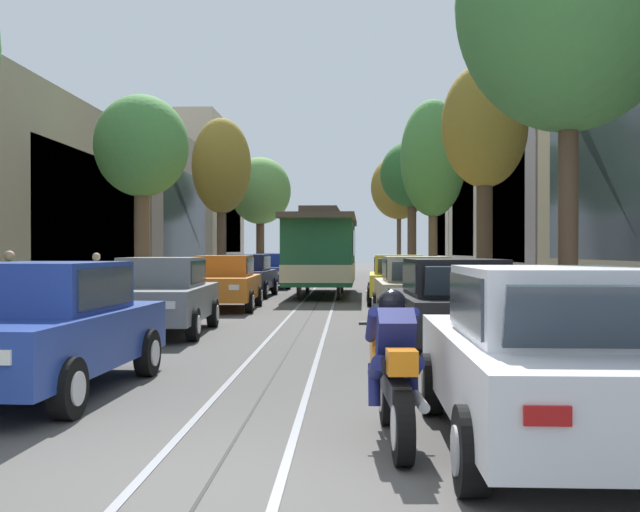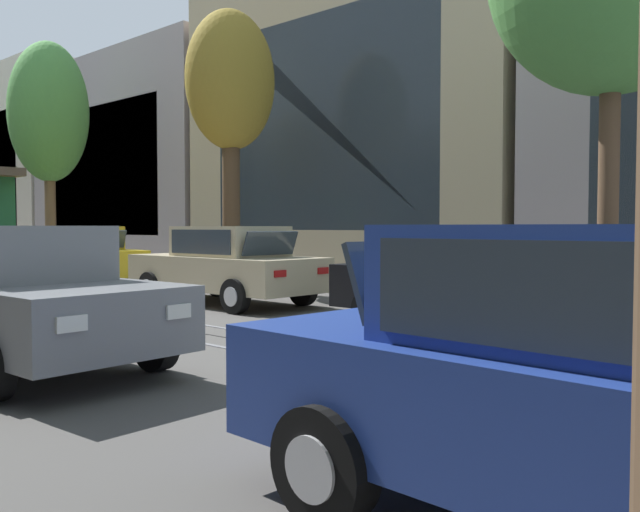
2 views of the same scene
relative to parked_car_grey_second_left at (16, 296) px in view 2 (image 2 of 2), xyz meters
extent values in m
cube|color=tan|center=(13.33, 5.29, 4.13)|extent=(5.79, 11.38, 9.86)
cube|color=#2D3842|center=(10.46, 5.29, 3.64)|extent=(0.04, 8.18, 5.92)
cube|color=gray|center=(12.47, 16.98, 3.42)|extent=(4.06, 11.38, 8.44)
cube|color=#2D3842|center=(10.46, 16.98, 3.00)|extent=(0.04, 8.18, 5.06)
cube|color=beige|center=(12.75, 28.66, 3.98)|extent=(4.63, 11.38, 9.56)
cube|color=#233D93|center=(0.21, -6.48, 0.48)|extent=(1.55, 2.12, 0.60)
cube|color=#2D3842|center=(0.26, -5.30, 0.46)|extent=(1.30, 0.24, 0.45)
cube|color=#2D3842|center=(-0.53, -6.46, 0.48)|extent=(0.10, 1.81, 0.47)
cube|color=#B21414|center=(0.84, -4.50, -0.05)|extent=(0.28, 0.05, 0.12)
cube|color=#B21414|center=(-0.27, -4.45, -0.05)|extent=(0.28, 0.05, 0.12)
cylinder|color=black|center=(1.14, -5.33, -0.48)|extent=(0.22, 0.65, 0.64)
cylinder|color=silver|center=(1.25, -5.34, -0.48)|extent=(0.03, 0.35, 0.35)
cylinder|color=black|center=(-0.62, -5.27, -0.48)|extent=(0.22, 0.65, 0.64)
cylinder|color=silver|center=(-0.73, -5.27, -0.48)|extent=(0.03, 0.35, 0.35)
cube|color=slate|center=(0.00, -0.04, -0.15)|extent=(1.97, 4.37, 0.66)
cube|color=slate|center=(0.00, 0.11, 0.48)|extent=(1.56, 2.12, 0.60)
cube|color=#2D3842|center=(0.03, -0.73, 0.46)|extent=(1.34, 0.28, 0.47)
cube|color=#2D3842|center=(0.74, 0.14, 0.48)|extent=(0.10, 1.81, 0.47)
cube|color=white|center=(0.65, -2.18, -0.05)|extent=(0.28, 0.05, 0.14)
cube|color=white|center=(-0.47, -2.22, -0.05)|extent=(0.28, 0.05, 0.14)
cylinder|color=black|center=(0.94, -1.34, -0.48)|extent=(0.23, 0.65, 0.64)
cylinder|color=silver|center=(1.04, -1.33, -0.48)|extent=(0.03, 0.35, 0.35)
cylinder|color=black|center=(0.83, 1.33, -0.48)|extent=(0.23, 0.65, 0.64)
cylinder|color=silver|center=(0.94, 1.33, -0.48)|extent=(0.03, 0.35, 0.35)
cube|color=black|center=(5.65, -2.62, -0.15)|extent=(1.95, 4.36, 0.66)
cube|color=black|center=(5.65, -2.77, 0.48)|extent=(1.55, 2.12, 0.60)
cube|color=#2D3842|center=(5.62, -1.93, 0.46)|extent=(1.34, 0.27, 0.47)
cube|color=#2D3842|center=(5.69, -3.95, 0.46)|extent=(1.30, 0.24, 0.45)
cube|color=#2D3842|center=(4.90, -2.80, 0.48)|extent=(0.10, 1.81, 0.47)
cube|color=#2D3842|center=(6.40, -2.74, 0.48)|extent=(0.10, 1.81, 0.47)
cube|color=white|center=(5.01, -0.48, -0.05)|extent=(0.28, 0.05, 0.14)
cube|color=#B21414|center=(5.17, -4.80, -0.05)|extent=(0.28, 0.05, 0.12)
cube|color=white|center=(6.13, -0.44, -0.05)|extent=(0.28, 0.05, 0.14)
cylinder|color=black|center=(4.72, -1.32, -0.48)|extent=(0.22, 0.65, 0.64)
cylinder|color=silver|center=(4.61, -1.32, -0.48)|extent=(0.03, 0.35, 0.35)
cylinder|color=black|center=(6.48, -1.26, -0.48)|extent=(0.22, 0.65, 0.64)
cylinder|color=silver|center=(6.59, -1.25, -0.48)|extent=(0.03, 0.35, 0.35)
cylinder|color=black|center=(4.81, -3.98, -0.48)|extent=(0.22, 0.65, 0.64)
cylinder|color=silver|center=(4.71, -3.99, -0.48)|extent=(0.03, 0.35, 0.35)
cylinder|color=black|center=(6.57, -3.92, -0.48)|extent=(0.22, 0.65, 0.64)
cylinder|color=silver|center=(6.68, -3.92, -0.48)|extent=(0.03, 0.35, 0.35)
cube|color=#C1B28E|center=(5.51, 3.09, -0.15)|extent=(1.84, 4.32, 0.66)
cube|color=#C1B28E|center=(5.51, 2.94, 0.48)|extent=(1.49, 2.08, 0.60)
cube|color=#2D3842|center=(5.50, 3.77, 0.46)|extent=(1.33, 0.23, 0.47)
cube|color=#2D3842|center=(5.52, 1.75, 0.46)|extent=(1.30, 0.21, 0.45)
cube|color=#2D3842|center=(4.76, 2.93, 0.48)|extent=(0.05, 1.81, 0.47)
cube|color=#2D3842|center=(6.25, 2.94, 0.48)|extent=(0.05, 1.81, 0.47)
cube|color=white|center=(4.93, 5.24, -0.05)|extent=(0.28, 0.04, 0.14)
cube|color=#B21414|center=(4.97, 0.92, -0.05)|extent=(0.28, 0.04, 0.12)
cube|color=white|center=(6.05, 5.25, -0.05)|extent=(0.28, 0.04, 0.14)
cube|color=#B21414|center=(6.08, 0.93, -0.05)|extent=(0.28, 0.04, 0.12)
cylinder|color=black|center=(4.61, 4.41, -0.48)|extent=(0.21, 0.64, 0.64)
cylinder|color=silver|center=(4.50, 4.41, -0.48)|extent=(0.02, 0.35, 0.35)
cylinder|color=black|center=(6.37, 4.43, -0.48)|extent=(0.21, 0.64, 0.64)
cylinder|color=silver|center=(6.48, 4.43, -0.48)|extent=(0.02, 0.35, 0.35)
cylinder|color=black|center=(4.64, 1.75, -0.48)|extent=(0.21, 0.64, 0.64)
cylinder|color=silver|center=(4.53, 1.75, -0.48)|extent=(0.02, 0.35, 0.35)
cylinder|color=black|center=(6.40, 1.76, -0.48)|extent=(0.21, 0.64, 0.64)
cylinder|color=silver|center=(6.51, 1.76, -0.48)|extent=(0.02, 0.35, 0.35)
cube|color=gold|center=(5.47, 9.17, -0.15)|extent=(1.94, 4.36, 0.66)
cube|color=gold|center=(5.47, 9.02, 0.48)|extent=(1.54, 2.11, 0.60)
cube|color=#2D3842|center=(5.49, 9.86, 0.46)|extent=(1.34, 0.26, 0.47)
cube|color=#2D3842|center=(5.43, 7.84, 0.46)|extent=(1.30, 0.24, 0.45)
cube|color=#2D3842|center=(4.72, 9.04, 0.48)|extent=(0.09, 1.81, 0.47)
cube|color=#2D3842|center=(6.21, 9.00, 0.48)|extent=(0.09, 1.81, 0.47)
cube|color=white|center=(4.98, 11.35, -0.05)|extent=(0.28, 0.05, 0.14)
cube|color=#B21414|center=(4.84, 7.03, -0.05)|extent=(0.28, 0.05, 0.12)
cube|color=white|center=(6.10, 11.31, -0.05)|extent=(0.28, 0.05, 0.14)
cube|color=#B21414|center=(5.96, 6.99, -0.05)|extent=(0.28, 0.05, 0.12)
cylinder|color=black|center=(4.63, 10.53, -0.48)|extent=(0.22, 0.65, 0.64)
cylinder|color=silver|center=(4.52, 10.53, -0.48)|extent=(0.03, 0.35, 0.35)
cylinder|color=black|center=(6.39, 10.47, -0.48)|extent=(0.22, 0.65, 0.64)
cylinder|color=silver|center=(6.50, 10.47, -0.48)|extent=(0.03, 0.35, 0.35)
cylinder|color=black|center=(4.55, 7.87, -0.48)|extent=(0.22, 0.65, 0.64)
cylinder|color=silver|center=(4.44, 7.87, -0.48)|extent=(0.03, 0.35, 0.35)
cylinder|color=black|center=(6.31, 7.81, -0.48)|extent=(0.22, 0.65, 0.64)
cylinder|color=silver|center=(6.42, 7.81, -0.48)|extent=(0.03, 0.35, 0.35)
cylinder|color=brown|center=(7.25, -3.85, 1.47)|extent=(0.30, 0.30, 4.55)
cylinder|color=#4C3826|center=(7.63, 5.46, 1.36)|extent=(0.44, 0.44, 4.33)
ellipsoid|color=olive|center=(7.63, 5.46, 4.38)|extent=(2.37, 1.94, 3.44)
cylinder|color=brown|center=(7.18, 14.27, 1.30)|extent=(0.35, 0.35, 4.21)
ellipsoid|color=#4C8E42|center=(7.18, 14.27, 4.56)|extent=(2.57, 2.51, 4.60)
camera|label=1|loc=(3.90, -15.56, 0.92)|focal=42.47mm
camera|label=2|loc=(-3.21, -7.65, 0.77)|focal=38.11mm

